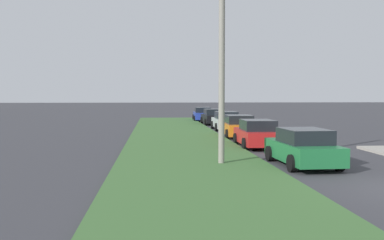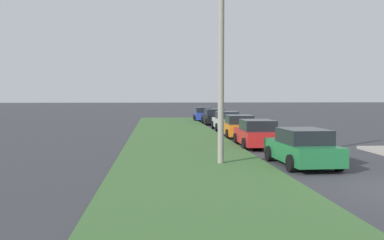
# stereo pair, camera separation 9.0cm
# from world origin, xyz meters

# --- Properties ---
(grass_median) EXTENTS (60.00, 6.00, 0.12)m
(grass_median) POSITION_xyz_m (10.00, 6.10, 0.06)
(grass_median) COLOR #3D6633
(grass_median) RESTS_ON ground
(parked_car_green) EXTENTS (4.37, 2.15, 1.47)m
(parked_car_green) POSITION_xyz_m (4.69, 1.78, 0.72)
(parked_car_green) COLOR #1E6B38
(parked_car_green) RESTS_ON ground
(parked_car_red) EXTENTS (4.33, 2.08, 1.47)m
(parked_car_red) POSITION_xyz_m (10.97, 2.12, 0.72)
(parked_car_red) COLOR red
(parked_car_red) RESTS_ON ground
(parked_car_orange) EXTENTS (4.34, 2.10, 1.47)m
(parked_car_orange) POSITION_xyz_m (16.51, 2.06, 0.72)
(parked_car_orange) COLOR orange
(parked_car_orange) RESTS_ON ground
(parked_car_silver) EXTENTS (4.33, 2.07, 1.47)m
(parked_car_silver) POSITION_xyz_m (22.71, 1.88, 0.72)
(parked_car_silver) COLOR #B2B5BA
(parked_car_silver) RESTS_ON ground
(parked_car_black) EXTENTS (4.34, 2.09, 1.47)m
(parked_car_black) POSITION_xyz_m (29.17, 2.02, 0.72)
(parked_car_black) COLOR black
(parked_car_black) RESTS_ON ground
(parked_car_blue) EXTENTS (4.36, 2.13, 1.47)m
(parked_car_blue) POSITION_xyz_m (34.91, 2.39, 0.72)
(parked_car_blue) COLOR #23389E
(parked_car_blue) RESTS_ON ground
(streetlight) EXTENTS (0.82, 2.85, 7.50)m
(streetlight) POSITION_xyz_m (5.04, 4.60, 4.39)
(streetlight) COLOR gray
(streetlight) RESTS_ON ground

